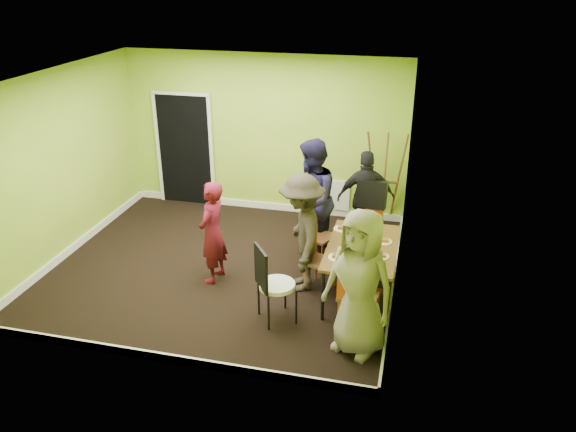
{
  "coord_description": "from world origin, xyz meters",
  "views": [
    {
      "loc": [
        2.64,
        -6.89,
        4.16
      ],
      "look_at": [
        0.97,
        0.0,
        0.94
      ],
      "focal_mm": 35.0,
      "sensor_mm": 36.0,
      "label": 1
    }
  ],
  "objects_px": {
    "person_standing": "(212,232)",
    "person_back_end": "(366,198)",
    "chair_left_far": "(315,229)",
    "easel": "(385,180)",
    "orange_bottle": "(357,239)",
    "chair_left_near": "(316,255)",
    "person_left_far": "(311,200)",
    "chair_front_end": "(357,291)",
    "thermos": "(360,237)",
    "dining_table": "(362,250)",
    "chair_bentwood": "(271,281)",
    "person_front_end": "(360,283)",
    "chair_back_end": "(370,202)",
    "person_left_near": "(302,233)",
    "blue_bottle": "(375,254)"
  },
  "relations": [
    {
      "from": "orange_bottle",
      "to": "person_standing",
      "type": "height_order",
      "value": "person_standing"
    },
    {
      "from": "chair_front_end",
      "to": "chair_left_near",
      "type": "bearing_deg",
      "value": 136.92
    },
    {
      "from": "dining_table",
      "to": "person_front_end",
      "type": "relative_size",
      "value": 0.85
    },
    {
      "from": "chair_front_end",
      "to": "person_standing",
      "type": "height_order",
      "value": "person_standing"
    },
    {
      "from": "person_left_far",
      "to": "orange_bottle",
      "type": "bearing_deg",
      "value": 39.12
    },
    {
      "from": "chair_left_near",
      "to": "person_standing",
      "type": "bearing_deg",
      "value": -63.81
    },
    {
      "from": "chair_back_end",
      "to": "chair_bentwood",
      "type": "bearing_deg",
      "value": 73.6
    },
    {
      "from": "person_back_end",
      "to": "chair_back_end",
      "type": "bearing_deg",
      "value": 105.2
    },
    {
      "from": "dining_table",
      "to": "chair_left_far",
      "type": "relative_size",
      "value": 1.55
    },
    {
      "from": "dining_table",
      "to": "chair_back_end",
      "type": "distance_m",
      "value": 1.44
    },
    {
      "from": "person_standing",
      "to": "person_left_far",
      "type": "relative_size",
      "value": 0.8
    },
    {
      "from": "easel",
      "to": "orange_bottle",
      "type": "relative_size",
      "value": 22.09
    },
    {
      "from": "chair_back_end",
      "to": "person_left_near",
      "type": "height_order",
      "value": "person_left_near"
    },
    {
      "from": "chair_left_near",
      "to": "person_back_end",
      "type": "distance_m",
      "value": 1.63
    },
    {
      "from": "chair_bentwood",
      "to": "person_standing",
      "type": "bearing_deg",
      "value": -162.4
    },
    {
      "from": "dining_table",
      "to": "person_left_far",
      "type": "distance_m",
      "value": 1.33
    },
    {
      "from": "chair_left_far",
      "to": "person_standing",
      "type": "distance_m",
      "value": 1.54
    },
    {
      "from": "person_left_far",
      "to": "person_left_near",
      "type": "height_order",
      "value": "person_left_far"
    },
    {
      "from": "chair_left_near",
      "to": "easel",
      "type": "height_order",
      "value": "easel"
    },
    {
      "from": "person_front_end",
      "to": "chair_left_near",
      "type": "bearing_deg",
      "value": 145.42
    },
    {
      "from": "person_back_end",
      "to": "person_left_near",
      "type": "bearing_deg",
      "value": 54.39
    },
    {
      "from": "chair_bentwood",
      "to": "blue_bottle",
      "type": "bearing_deg",
      "value": 75.72
    },
    {
      "from": "chair_bentwood",
      "to": "person_left_near",
      "type": "distance_m",
      "value": 0.94
    },
    {
      "from": "person_front_end",
      "to": "orange_bottle",
      "type": "bearing_deg",
      "value": 123.15
    },
    {
      "from": "chair_front_end",
      "to": "person_front_end",
      "type": "height_order",
      "value": "person_front_end"
    },
    {
      "from": "person_left_near",
      "to": "person_back_end",
      "type": "xyz_separation_m",
      "value": [
        0.69,
        1.57,
        -0.06
      ]
    },
    {
      "from": "thermos",
      "to": "easel",
      "type": "bearing_deg",
      "value": 86.27
    },
    {
      "from": "chair_left_near",
      "to": "chair_back_end",
      "type": "distance_m",
      "value": 1.5
    },
    {
      "from": "dining_table",
      "to": "person_left_near",
      "type": "distance_m",
      "value": 0.83
    },
    {
      "from": "dining_table",
      "to": "person_back_end",
      "type": "distance_m",
      "value": 1.61
    },
    {
      "from": "chair_front_end",
      "to": "thermos",
      "type": "xyz_separation_m",
      "value": [
        -0.1,
        0.93,
        0.25
      ]
    },
    {
      "from": "chair_left_near",
      "to": "chair_front_end",
      "type": "xyz_separation_m",
      "value": [
        0.69,
        -0.97,
        0.11
      ]
    },
    {
      "from": "chair_front_end",
      "to": "person_left_far",
      "type": "distance_m",
      "value": 2.1
    },
    {
      "from": "chair_back_end",
      "to": "chair_bentwood",
      "type": "height_order",
      "value": "chair_back_end"
    },
    {
      "from": "easel",
      "to": "dining_table",
      "type": "bearing_deg",
      "value": -92.52
    },
    {
      "from": "person_standing",
      "to": "person_back_end",
      "type": "height_order",
      "value": "person_back_end"
    },
    {
      "from": "chair_left_near",
      "to": "easel",
      "type": "distance_m",
      "value": 2.38
    },
    {
      "from": "chair_back_end",
      "to": "blue_bottle",
      "type": "height_order",
      "value": "chair_back_end"
    },
    {
      "from": "chair_back_end",
      "to": "chair_front_end",
      "type": "distance_m",
      "value": 2.33
    },
    {
      "from": "person_front_end",
      "to": "dining_table",
      "type": "bearing_deg",
      "value": 119.9
    },
    {
      "from": "easel",
      "to": "orange_bottle",
      "type": "bearing_deg",
      "value": -94.86
    },
    {
      "from": "dining_table",
      "to": "blue_bottle",
      "type": "distance_m",
      "value": 0.45
    },
    {
      "from": "person_left_near",
      "to": "dining_table",
      "type": "bearing_deg",
      "value": 70.12
    },
    {
      "from": "chair_back_end",
      "to": "chair_bentwood",
      "type": "relative_size",
      "value": 1.06
    },
    {
      "from": "person_standing",
      "to": "person_left_near",
      "type": "height_order",
      "value": "person_left_near"
    },
    {
      "from": "chair_left_far",
      "to": "person_standing",
      "type": "height_order",
      "value": "person_standing"
    },
    {
      "from": "chair_bentwood",
      "to": "orange_bottle",
      "type": "distance_m",
      "value": 1.36
    },
    {
      "from": "dining_table",
      "to": "chair_front_end",
      "type": "height_order",
      "value": "chair_front_end"
    },
    {
      "from": "dining_table",
      "to": "chair_bentwood",
      "type": "bearing_deg",
      "value": -140.02
    },
    {
      "from": "chair_left_near",
      "to": "person_left_far",
      "type": "relative_size",
      "value": 0.48
    }
  ]
}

